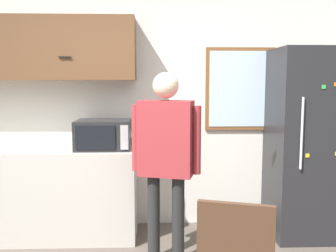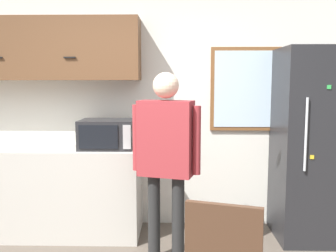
% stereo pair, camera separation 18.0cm
% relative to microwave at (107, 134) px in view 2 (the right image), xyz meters
% --- Properties ---
extents(back_wall, '(6.00, 0.06, 2.70)m').
position_rel_microwave_xyz_m(back_wall, '(0.40, 0.38, 0.27)').
color(back_wall, silver).
rests_on(back_wall, ground_plane).
extents(counter, '(2.13, 0.63, 0.93)m').
position_rel_microwave_xyz_m(counter, '(-0.74, 0.03, -0.61)').
color(counter, '#BCB7AD').
rests_on(counter, ground_plane).
extents(upper_cabinets, '(2.13, 0.35, 0.65)m').
position_rel_microwave_xyz_m(upper_cabinets, '(-0.74, 0.18, 0.87)').
color(upper_cabinets, brown).
extents(microwave, '(0.55, 0.43, 0.30)m').
position_rel_microwave_xyz_m(microwave, '(0.00, 0.00, 0.00)').
color(microwave, '#232326').
rests_on(microwave, counter).
extents(person, '(0.60, 0.34, 1.69)m').
position_rel_microwave_xyz_m(person, '(0.62, -0.58, -0.04)').
color(person, black).
rests_on(person, ground_plane).
extents(refrigerator, '(0.71, 0.71, 1.95)m').
position_rel_microwave_xyz_m(refrigerator, '(2.10, -0.00, -0.10)').
color(refrigerator, '#232326').
rests_on(refrigerator, ground_plane).
extents(window, '(0.76, 0.05, 0.91)m').
position_rel_microwave_xyz_m(window, '(1.46, 0.33, 0.45)').
color(window, brown).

